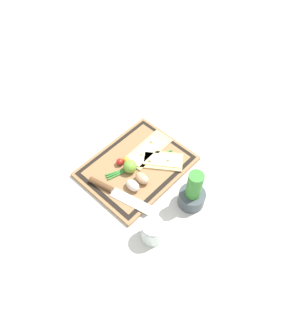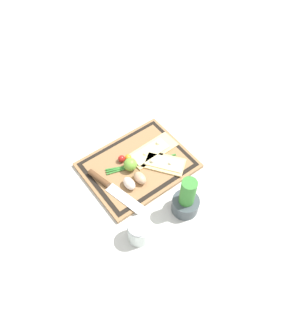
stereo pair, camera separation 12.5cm
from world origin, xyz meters
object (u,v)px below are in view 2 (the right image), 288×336
Objects in this scene: pizza_slice_near at (152,151)px; sauce_jar at (139,232)px; pizza_slice_far at (162,163)px; cherry_tomato_red at (122,159)px; egg_brown at (140,178)px; herb_pot at (186,200)px; egg_pink at (129,183)px; lime at (130,164)px; knife at (107,184)px; cherry_tomato_yellow at (128,157)px.

sauce_jar is (0.26, 0.26, 0.02)m from pizza_slice_near.
pizza_slice_far is 7.04× the size of cherry_tomato_red.
herb_pot reaches higher than egg_brown.
egg_pink is 0.22m from herb_pot.
lime is 0.30× the size of herb_pot.
knife is at bearing -38.87° from egg_pink.
sauce_jar reaches higher than egg_brown.
pizza_slice_far is (0.01, 0.07, 0.00)m from pizza_slice_near.
herb_pot is at bearing 119.96° from egg_pink.
egg_brown is (-0.11, 0.06, 0.01)m from knife.
pizza_slice_near is 7.20× the size of cherry_tomato_red.
pizza_slice_near is 0.12m from lime.
pizza_slice_far is 3.42× the size of egg_brown.
lime is at bearing -27.10° from pizza_slice_far.
sauce_jar is at bearing 37.17° from pizza_slice_far.
lime is at bearing -119.17° from sauce_jar.
pizza_slice_near is at bearing -154.88° from egg_pink.
egg_brown is 2.06× the size of cherry_tomato_red.
pizza_slice_far is 0.12m from egg_brown.
cherry_tomato_yellow is at bearing -82.15° from herb_pot.
lime is 2.02× the size of cherry_tomato_yellow.
pizza_slice_far is at bearing -172.57° from egg_brown.
cherry_tomato_red reaches higher than pizza_slice_near.
sauce_jar is (0.16, 0.28, 0.01)m from cherry_tomato_yellow.
herb_pot reaches higher than cherry_tomato_yellow.
herb_pot is at bearing 97.85° from cherry_tomato_yellow.
herb_pot is at bearing 125.77° from knife.
pizza_slice_near is 0.19m from egg_pink.
herb_pot is at bearing 102.84° from lime.
pizza_slice_near is 8.00× the size of cherry_tomato_yellow.
cherry_tomato_red is (-0.11, -0.06, 0.01)m from knife.
cherry_tomato_yellow is (-0.02, 0.01, -0.00)m from cherry_tomato_red.
herb_pot is (-0.06, 0.26, 0.02)m from lime.
cherry_tomato_yellow is at bearing -45.17° from pizza_slice_far.
cherry_tomato_red is at bearing -81.99° from lime.
cherry_tomato_yellow is 0.29× the size of sauce_jar.
cherry_tomato_red is at bearing -111.25° from egg_pink.
sauce_jar is at bearing 65.88° from cherry_tomato_red.
egg_pink is 0.13m from cherry_tomato_yellow.
pizza_slice_far is at bearing 152.90° from lime.
egg_pink reaches higher than knife.
pizza_slice_far is 0.13m from lime.
herb_pot is at bearing 108.87° from egg_brown.
lime is (0.11, -0.06, 0.02)m from pizza_slice_far.
egg_pink is (0.17, 0.08, 0.01)m from pizza_slice_near.
pizza_slice_near is 3.97× the size of lime.
cherry_tomato_red is 0.31m from herb_pot.
egg_pink reaches higher than pizza_slice_near.
cherry_tomato_yellow is at bearing -101.76° from egg_brown.
egg_pink is at bearing -5.61° from egg_brown.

